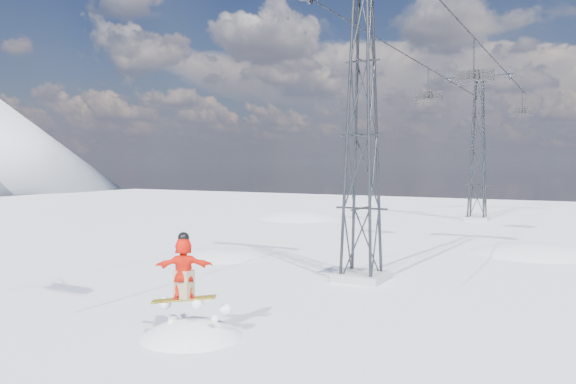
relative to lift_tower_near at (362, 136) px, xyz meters
name	(u,v)px	position (x,y,z in m)	size (l,w,h in m)	color
ground	(222,334)	(-0.80, -8.00, -5.47)	(120.00, 120.00, 0.00)	white
snow_terrain	(352,381)	(-5.57, 13.24, -15.06)	(39.00, 37.00, 22.00)	white
lift_tower_near	(362,136)	(0.00, 0.00, 0.00)	(5.20, 1.80, 11.43)	#999999
lift_tower_far	(478,150)	(0.00, 25.00, 0.00)	(5.20, 1.80, 11.43)	#999999
haul_cables	(437,47)	(0.00, 11.50, 5.38)	(4.46, 51.00, 0.06)	black
lift_chair_mid	(474,76)	(2.20, 10.28, 3.44)	(1.96, 0.56, 2.43)	black
lift_chair_far	(428,96)	(-2.20, 18.40, 3.52)	(1.88, 0.54, 2.33)	black
lift_chair_extra	(522,111)	(2.20, 34.06, 3.54)	(1.85, 0.53, 2.30)	black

